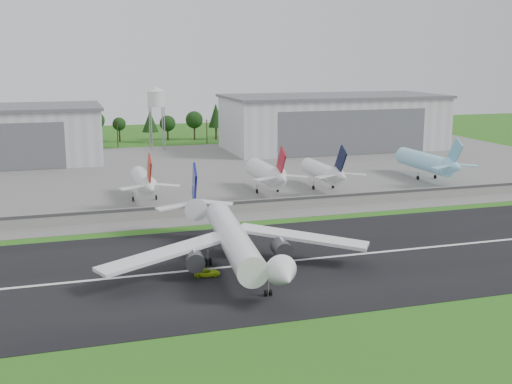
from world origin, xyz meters
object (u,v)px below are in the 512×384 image
object	(u,v)px
parked_jet_red_a	(145,182)
main_airliner	(234,245)
parked_jet_red_b	(269,174)
parked_jet_skyblue	(430,162)
parked_jet_navy	(325,172)
ground_vehicle	(207,272)

from	to	relation	value
parked_jet_red_a	main_airliner	bearing A→B (deg)	-81.86
main_airliner	parked_jet_red_b	size ratio (longest dim) A/B	1.89
parked_jet_red_b	parked_jet_skyblue	size ratio (longest dim) A/B	0.84
parked_jet_red_a	parked_jet_navy	bearing A→B (deg)	0.00
parked_jet_navy	main_airliner	bearing A→B (deg)	-126.19
ground_vehicle	parked_jet_red_b	bearing A→B (deg)	-20.63
main_airliner	parked_jet_red_a	size ratio (longest dim) A/B	1.89
parked_jet_skyblue	main_airliner	bearing A→B (deg)	-141.58
parked_jet_red_a	parked_jet_navy	size ratio (longest dim) A/B	1.00
ground_vehicle	parked_jet_red_b	size ratio (longest dim) A/B	0.17
main_airliner	parked_jet_red_b	bearing A→B (deg)	-108.00
main_airliner	parked_jet_navy	xyz separation A→B (m)	(48.99, 66.97, 1.13)
parked_jet_red_a	parked_jet_skyblue	xyz separation A→B (m)	(100.40, 5.07, 0.40)
main_airliner	ground_vehicle	distance (m)	8.54
main_airliner	parked_jet_navy	bearing A→B (deg)	-120.36
parked_jet_skyblue	parked_jet_navy	bearing A→B (deg)	-173.09
parked_jet_red_a	parked_jet_red_b	bearing A→B (deg)	0.09
ground_vehicle	parked_jet_skyblue	bearing A→B (deg)	-45.69
main_airliner	parked_jet_red_a	xyz separation A→B (m)	(-9.58, 66.97, 1.12)
parked_jet_skyblue	ground_vehicle	bearing A→B (deg)	-142.12
main_airliner	ground_vehicle	bearing A→B (deg)	35.28
main_airliner	parked_jet_red_b	distance (m)	73.29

